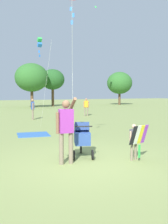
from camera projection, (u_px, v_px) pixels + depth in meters
ground_plane at (85, 163)px, 6.78m from camera, size 120.00×120.00×0.00m
child_with_butterfly_kite at (135, 138)px, 7.01m from camera, size 0.62×0.41×1.02m
person_adult_flyer at (66, 126)px, 6.65m from camera, size 0.59×0.51×1.77m
stroller at (82, 136)px, 7.45m from camera, size 0.78×1.11×1.03m
kite_orange_delta at (40, 43)px, 14.03m from camera, size 0.23×1.82×4.96m
person_red_shirt at (86, 105)px, 20.59m from camera, size 0.42×0.31×1.44m
person_back_turned at (33, 107)px, 17.70m from camera, size 0.24×0.47×1.47m
picnic_blanket at (33, 135)px, 11.37m from camera, size 1.61×1.62×0.02m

